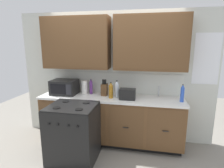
# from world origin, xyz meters

# --- Properties ---
(ground_plane) EXTENTS (8.00, 8.00, 0.00)m
(ground_plane) POSITION_xyz_m (0.00, 0.00, 0.00)
(ground_plane) COLOR gray
(wall_unit) EXTENTS (3.83, 0.40, 2.50)m
(wall_unit) POSITION_xyz_m (0.00, 0.50, 1.66)
(wall_unit) COLOR silver
(wall_unit) RESTS_ON ground_plane
(counter_run) EXTENTS (2.66, 0.64, 0.93)m
(counter_run) POSITION_xyz_m (0.00, 0.30, 0.48)
(counter_run) COLOR black
(counter_run) RESTS_ON ground_plane
(stove_range) EXTENTS (0.76, 0.68, 0.95)m
(stove_range) POSITION_xyz_m (-0.49, -0.33, 0.47)
(stove_range) COLOR black
(stove_range) RESTS_ON ground_plane
(microwave) EXTENTS (0.48, 0.37, 0.28)m
(microwave) POSITION_xyz_m (-0.92, 0.31, 1.07)
(microwave) COLOR black
(microwave) RESTS_ON counter_run
(toaster) EXTENTS (0.28, 0.18, 0.19)m
(toaster) POSITION_xyz_m (0.33, 0.20, 1.03)
(toaster) COLOR black
(toaster) RESTS_ON counter_run
(knife_block) EXTENTS (0.11, 0.14, 0.31)m
(knife_block) POSITION_xyz_m (-0.14, 0.37, 1.05)
(knife_block) COLOR #52361E
(knife_block) RESTS_ON counter_run
(sink_faucet) EXTENTS (0.02, 0.02, 0.20)m
(sink_faucet) POSITION_xyz_m (0.88, 0.51, 1.03)
(sink_faucet) COLOR #B2B5BA
(sink_faucet) RESTS_ON counter_run
(paper_towel_roll) EXTENTS (0.12, 0.12, 0.26)m
(paper_towel_roll) POSITION_xyz_m (-0.54, 0.40, 1.06)
(paper_towel_roll) COLOR white
(paper_towel_roll) RESTS_ON counter_run
(bottle_blue) EXTENTS (0.06, 0.06, 0.30)m
(bottle_blue) POSITION_xyz_m (1.25, 0.24, 1.08)
(bottle_blue) COLOR blue
(bottle_blue) RESTS_ON counter_run
(bottle_amber) EXTENTS (0.08, 0.08, 0.29)m
(bottle_amber) POSITION_xyz_m (0.02, 0.22, 1.07)
(bottle_amber) COLOR #9E6619
(bottle_amber) RESTS_ON counter_run
(bottle_violet) EXTENTS (0.06, 0.06, 0.29)m
(bottle_violet) POSITION_xyz_m (-0.42, 0.44, 1.07)
(bottle_violet) COLOR #663384
(bottle_violet) RESTS_ON counter_run
(bottle_clear) EXTENTS (0.08, 0.08, 0.31)m
(bottle_clear) POSITION_xyz_m (0.12, 0.30, 1.08)
(bottle_clear) COLOR silver
(bottle_clear) RESTS_ON counter_run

